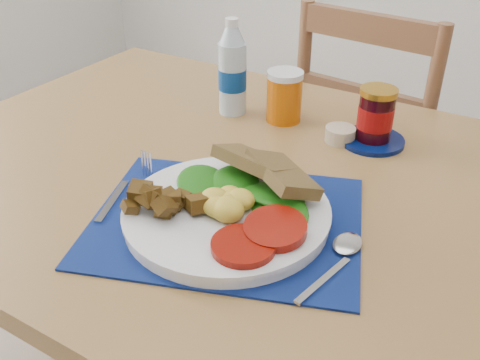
{
  "coord_description": "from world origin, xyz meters",
  "views": [
    {
      "loc": [
        0.36,
        -0.51,
        1.24
      ],
      "look_at": [
        -0.0,
        0.09,
        0.8
      ],
      "focal_mm": 40.0,
      "sensor_mm": 36.0,
      "label": 1
    }
  ],
  "objects_px": {
    "chair_far": "(373,129)",
    "water_bottle": "(232,73)",
    "breakfast_plate": "(222,208)",
    "juice_glass": "(284,98)",
    "jam_on_saucer": "(375,119)"
  },
  "relations": [
    {
      "from": "breakfast_plate",
      "to": "juice_glass",
      "type": "relative_size",
      "value": 3.08
    },
    {
      "from": "breakfast_plate",
      "to": "jam_on_saucer",
      "type": "distance_m",
      "value": 0.39
    },
    {
      "from": "juice_glass",
      "to": "chair_far",
      "type": "bearing_deg",
      "value": 80.11
    },
    {
      "from": "chair_far",
      "to": "juice_glass",
      "type": "xyz_separation_m",
      "value": [
        -0.08,
        -0.43,
        0.23
      ]
    },
    {
      "from": "breakfast_plate",
      "to": "chair_far",
      "type": "bearing_deg",
      "value": 110.29
    },
    {
      "from": "chair_far",
      "to": "breakfast_plate",
      "type": "height_order",
      "value": "chair_far"
    },
    {
      "from": "water_bottle",
      "to": "juice_glass",
      "type": "distance_m",
      "value": 0.12
    },
    {
      "from": "breakfast_plate",
      "to": "juice_glass",
      "type": "distance_m",
      "value": 0.39
    },
    {
      "from": "breakfast_plate",
      "to": "jam_on_saucer",
      "type": "height_order",
      "value": "jam_on_saucer"
    },
    {
      "from": "water_bottle",
      "to": "jam_on_saucer",
      "type": "height_order",
      "value": "water_bottle"
    },
    {
      "from": "chair_far",
      "to": "water_bottle",
      "type": "distance_m",
      "value": 0.56
    },
    {
      "from": "chair_far",
      "to": "jam_on_saucer",
      "type": "relative_size",
      "value": 8.9
    },
    {
      "from": "water_bottle",
      "to": "breakfast_plate",
      "type": "bearing_deg",
      "value": -60.72
    },
    {
      "from": "juice_glass",
      "to": "breakfast_plate",
      "type": "bearing_deg",
      "value": -77.19
    },
    {
      "from": "chair_far",
      "to": "jam_on_saucer",
      "type": "xyz_separation_m",
      "value": [
        0.12,
        -0.44,
        0.23
      ]
    }
  ]
}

